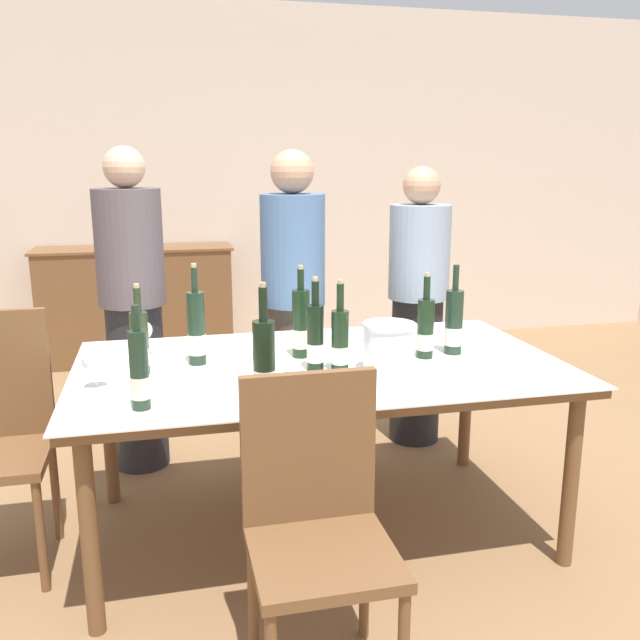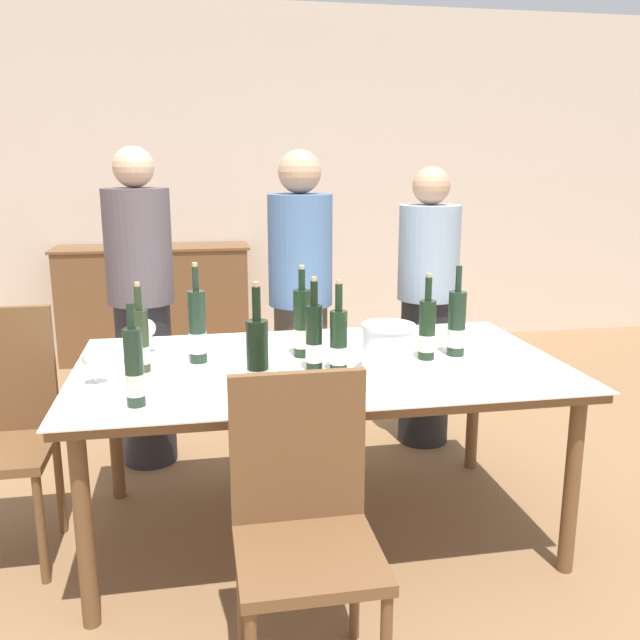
# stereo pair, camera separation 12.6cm
# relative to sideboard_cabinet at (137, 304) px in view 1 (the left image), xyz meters

# --- Properties ---
(ground_plane) EXTENTS (12.00, 12.00, 0.00)m
(ground_plane) POSITION_rel_sideboard_cabinet_xyz_m (0.82, -2.87, -0.45)
(ground_plane) COLOR olive
(back_wall) EXTENTS (8.00, 0.10, 2.80)m
(back_wall) POSITION_rel_sideboard_cabinet_xyz_m (0.82, 0.29, 0.95)
(back_wall) COLOR beige
(back_wall) RESTS_ON ground_plane
(sideboard_cabinet) EXTENTS (1.51, 0.46, 0.91)m
(sideboard_cabinet) POSITION_rel_sideboard_cabinet_xyz_m (0.00, 0.00, 0.00)
(sideboard_cabinet) COLOR brown
(sideboard_cabinet) RESTS_ON ground_plane
(dining_table) EXTENTS (1.96, 1.12, 0.75)m
(dining_table) POSITION_rel_sideboard_cabinet_xyz_m (0.82, -2.87, 0.24)
(dining_table) COLOR brown
(dining_table) RESTS_ON ground_plane
(ice_bucket) EXTENTS (0.21, 0.21, 0.19)m
(ice_bucket) POSITION_rel_sideboard_cabinet_xyz_m (1.06, -3.04, 0.40)
(ice_bucket) COLOR white
(ice_bucket) RESTS_ON dining_table
(wine_bottle_0) EXTENTS (0.08, 0.08, 0.38)m
(wine_bottle_0) POSITION_rel_sideboard_cabinet_xyz_m (1.41, -2.86, 0.43)
(wine_bottle_0) COLOR #1E3323
(wine_bottle_0) RESTS_ON dining_table
(wine_bottle_1) EXTENTS (0.06, 0.06, 0.35)m
(wine_bottle_1) POSITION_rel_sideboard_cabinet_xyz_m (0.12, -3.25, 0.43)
(wine_bottle_1) COLOR #1E3323
(wine_bottle_1) RESTS_ON dining_table
(wine_bottle_2) EXTENTS (0.07, 0.07, 0.35)m
(wine_bottle_2) POSITION_rel_sideboard_cabinet_xyz_m (0.11, -2.86, 0.42)
(wine_bottle_2) COLOR #28381E
(wine_bottle_2) RESTS_ON dining_table
(wine_bottle_3) EXTENTS (0.07, 0.07, 0.37)m
(wine_bottle_3) POSITION_rel_sideboard_cabinet_xyz_m (0.78, -2.97, 0.43)
(wine_bottle_3) COLOR black
(wine_bottle_3) RESTS_ON dining_table
(wine_bottle_4) EXTENTS (0.07, 0.07, 0.36)m
(wine_bottle_4) POSITION_rel_sideboard_cabinet_xyz_m (1.27, -2.89, 0.42)
(wine_bottle_4) COLOR black
(wine_bottle_4) RESTS_ON dining_table
(wine_bottle_5) EXTENTS (0.08, 0.08, 0.42)m
(wine_bottle_5) POSITION_rel_sideboard_cabinet_xyz_m (0.53, -3.30, 0.44)
(wine_bottle_5) COLOR black
(wine_bottle_5) RESTS_ON dining_table
(wine_bottle_6) EXTENTS (0.07, 0.07, 0.41)m
(wine_bottle_6) POSITION_rel_sideboard_cabinet_xyz_m (0.33, -2.77, 0.44)
(wine_bottle_6) COLOR #1E3323
(wine_bottle_6) RESTS_ON dining_table
(wine_bottle_7) EXTENTS (0.07, 0.07, 0.37)m
(wine_bottle_7) POSITION_rel_sideboard_cabinet_xyz_m (0.87, -3.00, 0.42)
(wine_bottle_7) COLOR black
(wine_bottle_7) RESTS_ON dining_table
(wine_bottle_8) EXTENTS (0.08, 0.08, 0.39)m
(wine_bottle_8) POSITION_rel_sideboard_cabinet_xyz_m (0.77, -2.76, 0.44)
(wine_bottle_8) COLOR black
(wine_bottle_8) RESTS_ON dining_table
(wine_glass_0) EXTENTS (0.07, 0.07, 0.13)m
(wine_glass_0) POSITION_rel_sideboard_cabinet_xyz_m (0.63, -3.29, 0.39)
(wine_glass_0) COLOR white
(wine_glass_0) RESTS_ON dining_table
(wine_glass_1) EXTENTS (0.09, 0.09, 0.15)m
(wine_glass_1) POSITION_rel_sideboard_cabinet_xyz_m (-0.04, -3.00, 0.40)
(wine_glass_1) COLOR white
(wine_glass_1) RESTS_ON dining_table
(wine_glass_2) EXTENTS (0.08, 0.08, 0.15)m
(wine_glass_2) POSITION_rel_sideboard_cabinet_xyz_m (0.12, -2.60, 0.41)
(wine_glass_2) COLOR white
(wine_glass_2) RESTS_ON dining_table
(chair_near_front) EXTENTS (0.42, 0.42, 0.94)m
(chair_near_front) POSITION_rel_sideboard_cabinet_xyz_m (0.63, -3.66, 0.08)
(chair_near_front) COLOR brown
(chair_near_front) RESTS_ON ground_plane
(person_host) EXTENTS (0.33, 0.33, 1.63)m
(person_host) POSITION_rel_sideboard_cabinet_xyz_m (0.06, -2.01, 0.36)
(person_host) COLOR #2D2D33
(person_host) RESTS_ON ground_plane
(person_guest_left) EXTENTS (0.33, 0.33, 1.62)m
(person_guest_left) POSITION_rel_sideboard_cabinet_xyz_m (0.87, -2.07, 0.36)
(person_guest_left) COLOR #51473D
(person_guest_left) RESTS_ON ground_plane
(person_guest_right) EXTENTS (0.33, 0.33, 1.53)m
(person_guest_right) POSITION_rel_sideboard_cabinet_xyz_m (1.58, -2.02, 0.31)
(person_guest_right) COLOR #262628
(person_guest_right) RESTS_ON ground_plane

